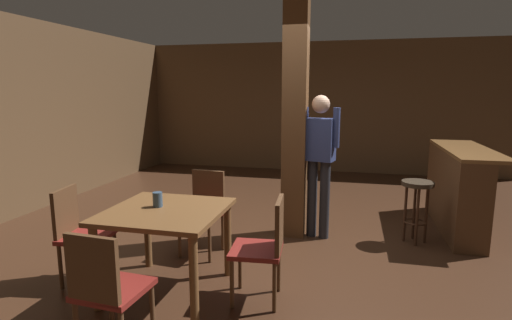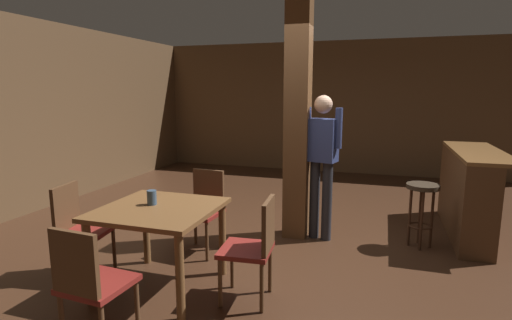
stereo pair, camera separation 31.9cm
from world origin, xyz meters
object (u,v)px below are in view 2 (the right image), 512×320
chair_west (78,226)px  chair_north (204,206)px  standing_person (322,157)px  bar_stool_near (422,200)px  chair_south (90,281)px  dining_table (159,220)px  bar_counter (466,192)px  napkin_cup (152,198)px  chair_east (255,244)px

chair_west → chair_north: 1.28m
standing_person → bar_stool_near: (1.13, 0.08, -0.45)m
chair_south → bar_stool_near: bearing=49.4°
dining_table → standing_person: bearing=54.6°
dining_table → standing_person: size_ratio=0.58×
chair_north → bar_counter: 3.22m
dining_table → napkin_cup: bearing=152.8°
chair_west → chair_north: bearing=47.4°
chair_west → standing_person: 2.70m
bar_stool_near → chair_east: bearing=-129.9°
chair_north → bar_counter: (2.87, 1.47, 0.03)m
chair_east → chair_west: bearing=-177.7°
bar_counter → chair_west: bearing=-147.2°
standing_person → bar_stool_near: size_ratio=2.34×
bar_stool_near → standing_person: bearing=-175.7°
chair_east → standing_person: bearing=79.4°
chair_north → bar_stool_near: 2.46m
napkin_cup → standing_person: 2.07m
dining_table → chair_south: size_ratio=1.11×
napkin_cup → bar_counter: bearing=38.2°
chair_east → standing_person: 1.73m
bar_counter → bar_stool_near: bearing=-131.5°
standing_person → chair_north: bearing=-147.5°
napkin_cup → bar_counter: (2.97, 2.33, -0.29)m
chair_west → napkin_cup: size_ratio=6.75×
chair_west → napkin_cup: chair_west is taller
chair_west → chair_east: 1.75m
chair_east → chair_south: 1.29m
chair_south → chair_west: bearing=134.7°
chair_east → bar_counter: bearing=49.6°
napkin_cup → bar_counter: bar_counter is taller
bar_counter → chair_east: bearing=-130.4°
chair_west → bar_counter: size_ratio=0.49×
chair_west → bar_stool_near: (3.18, 1.78, 0.05)m
chair_east → chair_south: bearing=-131.8°
chair_west → napkin_cup: 0.83m
chair_east → napkin_cup: bearing=179.4°
standing_person → bar_counter: bearing=23.0°
chair_south → standing_person: bearing=65.8°
chair_east → bar_counter: bar_counter is taller
chair_west → bar_stool_near: 3.64m
chair_west → chair_north: size_ratio=1.00×
dining_table → chair_west: (-0.87, -0.03, -0.13)m
chair_east → standing_person: (0.30, 1.63, 0.50)m
napkin_cup → standing_person: bearing=51.6°
dining_table → chair_north: (0.00, 0.91, -0.13)m
chair_east → standing_person: standing_person is taller
chair_south → bar_stool_near: size_ratio=1.21×
chair_north → napkin_cup: size_ratio=6.75×
napkin_cup → chair_south: bearing=-83.1°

